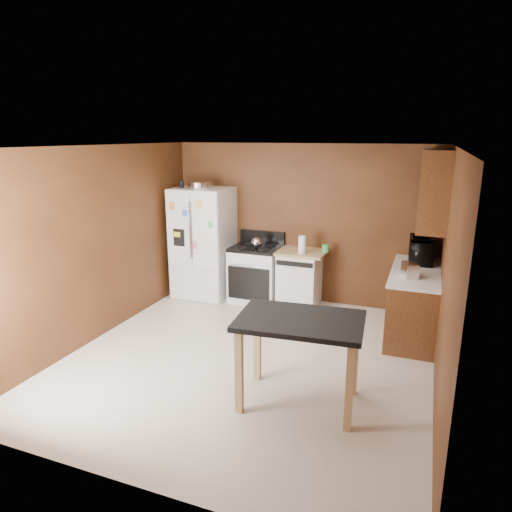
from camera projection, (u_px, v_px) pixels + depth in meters
The scene contains 18 objects.
floor at pixel (249, 358), 5.53m from camera, with size 4.50×4.50×0.00m, color beige.
ceiling at pixel (248, 147), 4.89m from camera, with size 4.50×4.50×0.00m, color white.
wall_back at pixel (301, 224), 7.24m from camera, with size 4.20×4.20×0.00m, color #553016.
wall_front at pixel (128, 338), 3.18m from camera, with size 4.20×4.20×0.00m, color #553016.
wall_left at pixel (99, 244), 5.93m from camera, with size 4.50×4.50×0.00m, color #553016.
wall_right at pixel (446, 279), 4.48m from camera, with size 4.50×4.50×0.00m, color #553016.
roasting_pan at pixel (200, 185), 7.26m from camera, with size 0.40×0.40×0.10m, color silver.
pen_cup at pixel (181, 184), 7.30m from camera, with size 0.08×0.08×0.12m, color black.
kettle at pixel (256, 243), 7.14m from camera, with size 0.17×0.17×0.17m, color silver.
paper_towel at pixel (302, 245), 6.85m from camera, with size 0.11×0.11×0.27m, color white.
green_canister at pixel (325, 249), 6.93m from camera, with size 0.11×0.11×0.12m, color #3FA655.
toaster at pixel (410, 270), 5.69m from camera, with size 0.15×0.25×0.18m, color silver.
microwave at pixel (421, 251), 6.34m from camera, with size 0.57×0.39×0.32m, color black.
refrigerator at pixel (203, 243), 7.51m from camera, with size 0.90×0.80×1.80m.
gas_range at pixel (256, 273), 7.37m from camera, with size 0.76×0.68×1.10m.
dishwasher at pixel (299, 278), 7.14m from camera, with size 0.78×0.63×0.89m.
right_cabinets at pixel (420, 269), 6.00m from camera, with size 0.63×1.58×2.45m.
island at pixel (300, 332), 4.43m from camera, with size 1.27×0.91×0.91m.
Camera 1 is at (1.88, -4.66, 2.62)m, focal length 32.00 mm.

